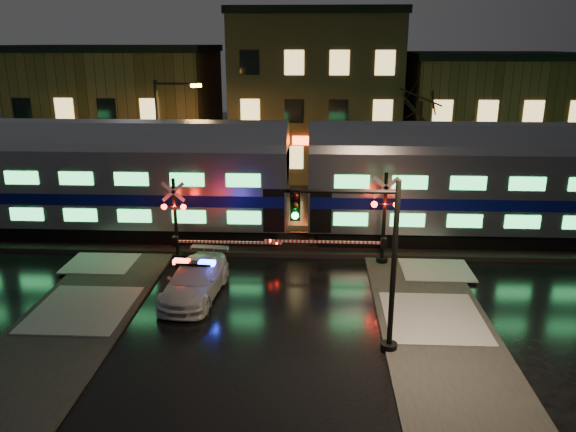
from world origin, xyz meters
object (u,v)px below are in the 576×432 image
at_px(traffic_light, 365,264).
at_px(crossing_signal_left, 183,228).
at_px(police_car, 195,280).
at_px(streetlight, 164,140).
at_px(crossing_signal_right, 376,228).

bearing_deg(traffic_light, crossing_signal_left, 149.66).
bearing_deg(crossing_signal_left, traffic_light, -44.91).
xyz_separation_m(police_car, traffic_light, (6.28, -3.83, 2.37)).
xyz_separation_m(traffic_light, streetlight, (-10.05, 14.23, 1.40)).
height_order(crossing_signal_left, traffic_light, traffic_light).
xyz_separation_m(crossing_signal_right, traffic_light, (-1.14, -7.54, 1.30)).
bearing_deg(crossing_signal_left, police_car, -70.93).
xyz_separation_m(crossing_signal_right, streetlight, (-11.19, 6.69, 2.70)).
relative_size(police_car, crossing_signal_left, 0.89).
distance_m(police_car, crossing_signal_right, 8.36).
height_order(crossing_signal_right, streetlight, streetlight).
relative_size(crossing_signal_right, crossing_signal_left, 1.10).
distance_m(traffic_light, streetlight, 17.48).
distance_m(police_car, crossing_signal_left, 4.02).
bearing_deg(streetlight, traffic_light, -54.78).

